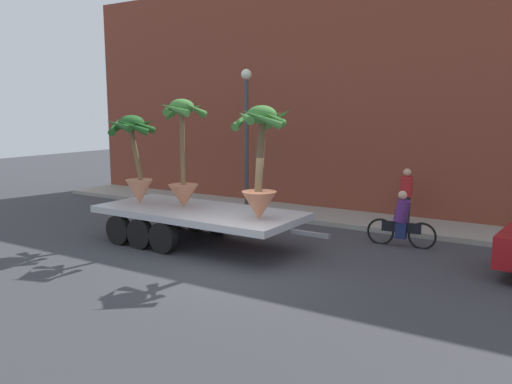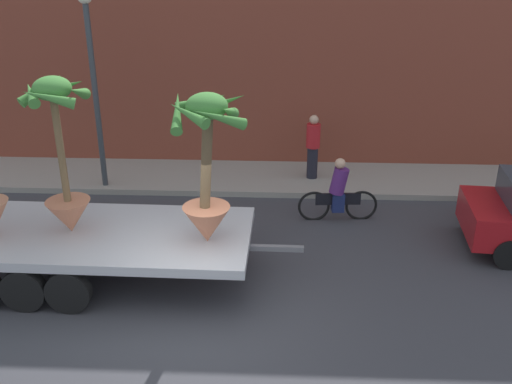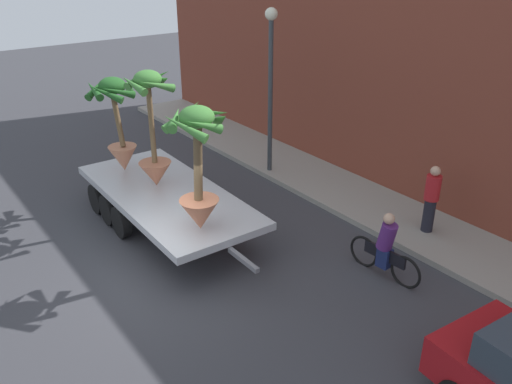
# 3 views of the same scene
# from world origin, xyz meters

# --- Properties ---
(ground_plane) EXTENTS (60.00, 60.00, 0.00)m
(ground_plane) POSITION_xyz_m (0.00, 0.00, 0.00)
(ground_plane) COLOR #38383D
(sidewalk) EXTENTS (24.00, 2.20, 0.15)m
(sidewalk) POSITION_xyz_m (0.00, 6.10, 0.07)
(sidewalk) COLOR gray
(sidewalk) RESTS_ON ground
(building_facade) EXTENTS (24.00, 1.20, 8.23)m
(building_facade) POSITION_xyz_m (0.00, 7.80, 4.12)
(building_facade) COLOR brown
(building_facade) RESTS_ON ground
(flatbed_trailer) EXTENTS (6.74, 2.59, 0.98)m
(flatbed_trailer) POSITION_xyz_m (-2.29, 1.17, 0.77)
(flatbed_trailer) COLOR #B7BABF
(flatbed_trailer) RESTS_ON ground
(potted_palm_rear) EXTENTS (1.37, 1.47, 2.75)m
(potted_palm_rear) POSITION_xyz_m (0.07, 0.88, 2.34)
(potted_palm_rear) COLOR #C17251
(potted_palm_rear) RESTS_ON flatbed_trailer
(potted_palm_middle) EXTENTS (1.44, 1.33, 2.50)m
(potted_palm_middle) POSITION_xyz_m (-4.06, 0.90, 2.34)
(potted_palm_middle) COLOR tan
(potted_palm_middle) RESTS_ON flatbed_trailer
(potted_palm_front) EXTENTS (1.25, 1.29, 2.93)m
(potted_palm_front) POSITION_xyz_m (-2.55, 1.16, 2.37)
(potted_palm_front) COLOR #C17251
(potted_palm_front) RESTS_ON flatbed_trailer
(cyclist) EXTENTS (1.84, 0.37, 1.54)m
(cyclist) POSITION_xyz_m (2.68, 3.87, 0.67)
(cyclist) COLOR black
(cyclist) RESTS_ON ground
(pedestrian_near_gate) EXTENTS (0.36, 0.36, 1.71)m
(pedestrian_near_gate) POSITION_xyz_m (2.17, 6.04, 1.04)
(pedestrian_near_gate) COLOR black
(pedestrian_near_gate) RESTS_ON sidewalk
(street_lamp) EXTENTS (0.36, 0.36, 4.83)m
(street_lamp) POSITION_xyz_m (-3.16, 5.30, 3.23)
(street_lamp) COLOR #383D42
(street_lamp) RESTS_ON sidewalk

